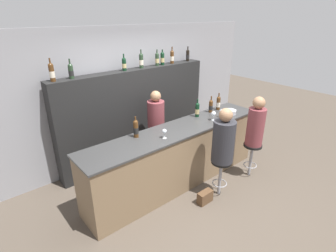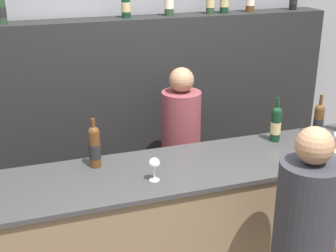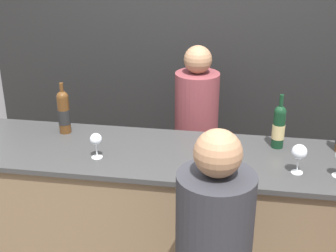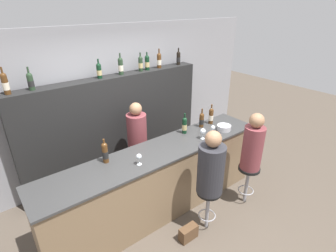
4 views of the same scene
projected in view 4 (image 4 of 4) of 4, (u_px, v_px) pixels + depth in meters
name	position (u px, v px, depth m)	size (l,w,h in m)	color
ground_plane	(173.00, 221.00, 3.83)	(16.00, 16.00, 0.00)	#4C4238
wall_back	(109.00, 104.00, 4.53)	(6.40, 0.05, 2.60)	gray
bar_counter	(159.00, 181.00, 3.83)	(3.43, 0.66, 1.05)	brown
back_bar_cabinet	(117.00, 128.00, 4.54)	(3.22, 0.28, 1.84)	black
wine_bottle_counter_0	(105.00, 152.00, 3.28)	(0.08, 0.08, 0.33)	#4C2D14
wine_bottle_counter_1	(185.00, 125.00, 4.02)	(0.07, 0.07, 0.33)	black
wine_bottle_counter_2	(202.00, 120.00, 4.23)	(0.08, 0.08, 0.32)	#4C2D14
wine_bottle_counter_3	(211.00, 116.00, 4.35)	(0.08, 0.08, 0.34)	#4C2D14
wine_bottle_backbar_0	(5.00, 83.00, 3.27)	(0.08, 0.08, 0.35)	#4C2D14
wine_bottle_backbar_1	(30.00, 81.00, 3.44)	(0.08, 0.08, 0.31)	#233823
wine_bottle_backbar_2	(99.00, 71.00, 3.98)	(0.08, 0.08, 0.29)	black
wine_bottle_backbar_3	(121.00, 66.00, 4.17)	(0.08, 0.08, 0.34)	#233823
wine_bottle_backbar_4	(141.00, 64.00, 4.39)	(0.07, 0.07, 0.31)	#233823
wine_bottle_backbar_5	(147.00, 63.00, 4.46)	(0.08, 0.08, 0.30)	black
wine_bottle_backbar_6	(159.00, 60.00, 4.60)	(0.08, 0.08, 0.33)	#4C2D14
wine_bottle_backbar_7	(178.00, 58.00, 4.85)	(0.07, 0.07, 0.30)	black
wine_glass_0	(139.00, 157.00, 3.25)	(0.07, 0.07, 0.15)	silver
wine_glass_1	(203.00, 131.00, 3.86)	(0.08, 0.08, 0.17)	silver
wine_glass_2	(213.00, 128.00, 3.99)	(0.07, 0.07, 0.15)	silver
metal_bowl	(224.00, 128.00, 4.16)	(0.22, 0.22, 0.08)	#B7B7BC
bar_stool_left	(208.00, 199.00, 3.53)	(0.32, 0.32, 0.64)	gray
guest_seated_left	(211.00, 167.00, 3.30)	(0.35, 0.35, 0.88)	#28282D
bar_stool_right	(248.00, 176.00, 4.02)	(0.32, 0.32, 0.64)	gray
guest_seated_right	(253.00, 145.00, 3.78)	(0.30, 0.30, 0.88)	brown
bartender	(138.00, 149.00, 4.31)	(0.31, 0.31, 1.52)	brown
handbag	(188.00, 233.00, 3.51)	(0.26, 0.12, 0.20)	#513823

